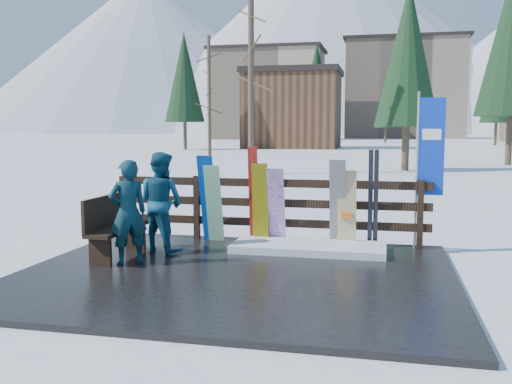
% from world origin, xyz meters
% --- Properties ---
extents(ground, '(700.00, 700.00, 0.00)m').
position_xyz_m(ground, '(0.00, 0.00, 0.00)').
color(ground, white).
rests_on(ground, ground).
extents(deck, '(6.00, 5.00, 0.08)m').
position_xyz_m(deck, '(0.00, 0.00, 0.04)').
color(deck, black).
rests_on(deck, ground).
extents(fence, '(5.60, 0.10, 1.15)m').
position_xyz_m(fence, '(0.00, 2.20, 0.74)').
color(fence, black).
rests_on(fence, deck).
extents(snow_patch, '(2.48, 1.00, 0.12)m').
position_xyz_m(snow_patch, '(0.82, 1.60, 0.14)').
color(snow_patch, white).
rests_on(snow_patch, deck).
extents(bench, '(0.41, 1.50, 0.97)m').
position_xyz_m(bench, '(-2.08, 0.50, 0.60)').
color(bench, black).
rests_on(bench, deck).
extents(snowboard_0, '(0.28, 0.43, 1.54)m').
position_xyz_m(snowboard_0, '(-1.02, 1.98, 0.85)').
color(snowboard_0, '#0842BE').
rests_on(snowboard_0, deck).
extents(snowboard_1, '(0.28, 0.36, 1.37)m').
position_xyz_m(snowboard_1, '(-0.91, 1.98, 0.77)').
color(snowboard_1, white).
rests_on(snowboard_1, deck).
extents(snowboard_2, '(0.28, 0.17, 1.41)m').
position_xyz_m(snowboard_2, '(-0.07, 1.98, 0.79)').
color(snowboard_2, '#D2CD03').
rests_on(snowboard_2, deck).
extents(snowboard_3, '(0.29, 0.38, 1.34)m').
position_xyz_m(snowboard_3, '(0.21, 1.98, 0.75)').
color(snowboard_3, white).
rests_on(snowboard_3, deck).
extents(snowboard_4, '(0.27, 0.36, 1.49)m').
position_xyz_m(snowboard_4, '(1.25, 1.98, 0.83)').
color(snowboard_4, black).
rests_on(snowboard_4, deck).
extents(snowboard_5, '(0.31, 0.18, 1.31)m').
position_xyz_m(snowboard_5, '(1.40, 1.98, 0.74)').
color(snowboard_5, silver).
rests_on(snowboard_5, deck).
extents(ski_pair_a, '(0.16, 0.21, 1.69)m').
position_xyz_m(ski_pair_a, '(-0.21, 2.05, 0.93)').
color(ski_pair_a, maroon).
rests_on(ski_pair_a, deck).
extents(ski_pair_b, '(0.17, 0.27, 1.66)m').
position_xyz_m(ski_pair_b, '(1.83, 2.05, 0.91)').
color(ski_pair_b, black).
rests_on(ski_pair_b, deck).
extents(rental_flag, '(0.45, 0.04, 2.60)m').
position_xyz_m(rental_flag, '(2.69, 2.25, 1.69)').
color(rental_flag, silver).
rests_on(rental_flag, deck).
extents(person_front, '(0.67, 0.65, 1.55)m').
position_xyz_m(person_front, '(-1.65, 0.11, 0.85)').
color(person_front, '#104643').
rests_on(person_front, deck).
extents(person_back, '(0.95, 0.84, 1.63)m').
position_xyz_m(person_back, '(-1.52, 1.04, 0.89)').
color(person_back, navy).
rests_on(person_back, deck).
extents(resort_buildings, '(73.00, 87.60, 22.60)m').
position_xyz_m(resort_buildings, '(1.03, 115.41, 9.81)').
color(resort_buildings, tan).
rests_on(resort_buildings, ground).
extents(trees, '(42.16, 68.81, 11.67)m').
position_xyz_m(trees, '(3.21, 50.94, 5.53)').
color(trees, '#382B1E').
rests_on(trees, ground).
extents(mountains, '(520.00, 260.00, 120.00)m').
position_xyz_m(mountains, '(-10.50, 328.41, 50.20)').
color(mountains, white).
rests_on(mountains, ground).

